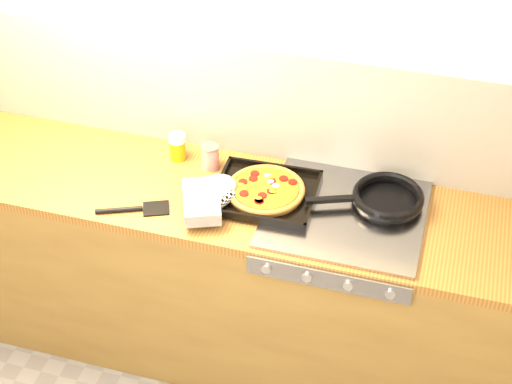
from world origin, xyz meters
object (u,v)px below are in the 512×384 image
(frying_pan, at_px, (386,198))
(pizza_on_tray, at_px, (248,192))
(tomato_can, at_px, (210,157))
(juice_glass, at_px, (178,146))

(frying_pan, bearing_deg, pizza_on_tray, -167.30)
(pizza_on_tray, height_order, frying_pan, pizza_on_tray)
(frying_pan, height_order, tomato_can, tomato_can)
(tomato_can, bearing_deg, pizza_on_tray, -38.20)
(juice_glass, bearing_deg, tomato_can, -8.31)
(tomato_can, relative_size, juice_glass, 0.90)
(pizza_on_tray, xyz_separation_m, frying_pan, (0.52, 0.12, -0.00))
(pizza_on_tray, xyz_separation_m, tomato_can, (-0.21, 0.17, 0.01))
(pizza_on_tray, distance_m, juice_glass, 0.41)
(tomato_can, bearing_deg, juice_glass, 171.69)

